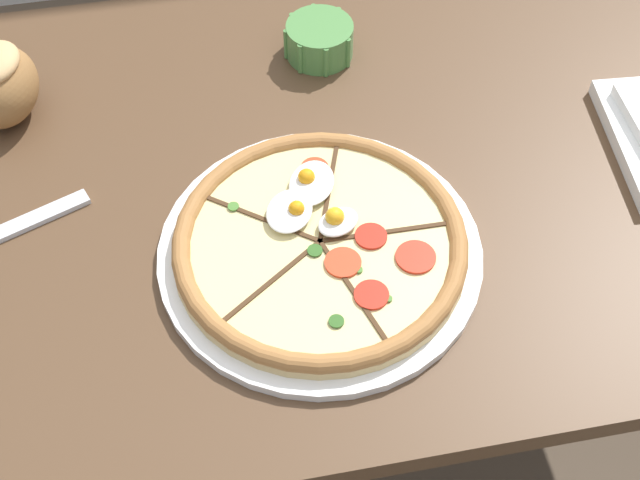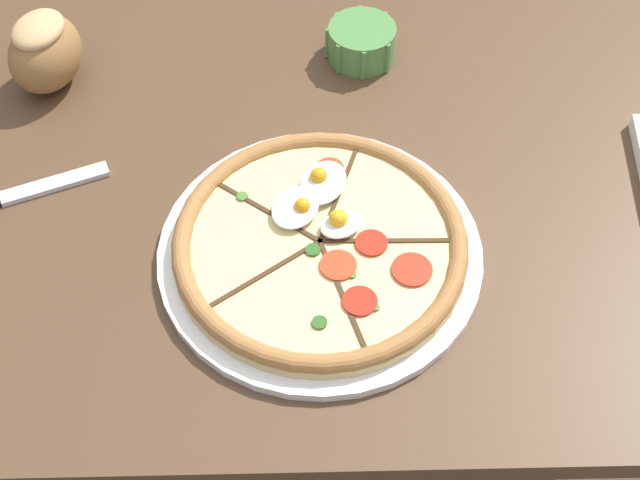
{
  "view_description": "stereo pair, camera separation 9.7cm",
  "coord_description": "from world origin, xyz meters",
  "views": [
    {
      "loc": [
        -0.21,
        -0.7,
        1.54
      ],
      "look_at": [
        -0.1,
        -0.12,
        0.77
      ],
      "focal_mm": 50.0,
      "sensor_mm": 36.0,
      "label": 1
    },
    {
      "loc": [
        -0.12,
        -0.71,
        1.54
      ],
      "look_at": [
        -0.1,
        -0.12,
        0.77
      ],
      "focal_mm": 50.0,
      "sensor_mm": 36.0,
      "label": 2
    }
  ],
  "objects": [
    {
      "name": "knife_main",
      "position": [
        -0.46,
        -0.03,
        0.74
      ],
      "size": [
        0.21,
        0.1,
        0.01
      ],
      "rotation": [
        0.0,
        0.0,
        0.37
      ],
      "color": "silver",
      "rests_on": "dining_table"
    },
    {
      "name": "ground_plane",
      "position": [
        0.0,
        0.0,
        0.0
      ],
      "size": [
        12.0,
        12.0,
        0.0
      ],
      "primitive_type": "plane",
      "color": "brown"
    },
    {
      "name": "bread_piece_near",
      "position": [
        -0.45,
        0.17,
        0.79
      ],
      "size": [
        0.12,
        0.13,
        0.1
      ],
      "rotation": [
        0.0,
        0.0,
        1.22
      ],
      "color": "olive",
      "rests_on": "dining_table"
    },
    {
      "name": "dining_table",
      "position": [
        0.0,
        0.0,
        0.64
      ],
      "size": [
        1.5,
        0.75,
        0.74
      ],
      "color": "#513823",
      "rests_on": "ground_plane"
    },
    {
      "name": "pizza",
      "position": [
        -0.1,
        -0.12,
        0.76
      ],
      "size": [
        0.36,
        0.36,
        0.05
      ],
      "color": "white",
      "rests_on": "dining_table"
    },
    {
      "name": "ramekin_bowl",
      "position": [
        -0.04,
        0.21,
        0.77
      ],
      "size": [
        0.1,
        0.1,
        0.05
      ],
      "color": "#4C8442",
      "rests_on": "dining_table"
    }
  ]
}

